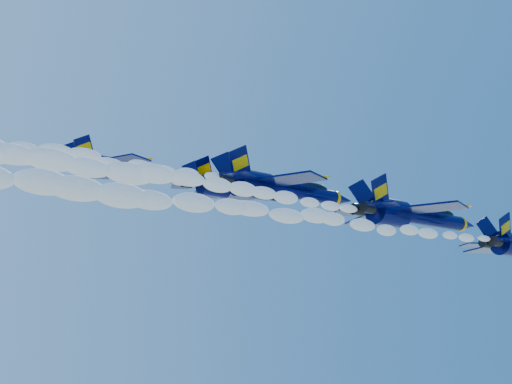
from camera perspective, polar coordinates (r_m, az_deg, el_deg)
smoke_trail_jet_lead at (r=55.52m, az=2.99°, el=-1.92°), size 50.30×1.88×1.70m
jet_second at (r=78.12m, az=12.44°, el=-1.83°), size 18.99×15.58×7.06m
smoke_trail_jet_second at (r=57.38m, az=-9.73°, el=1.46°), size 50.30×2.27×2.04m
jet_third at (r=78.30m, az=1.93°, el=0.31°), size 19.39×15.91×7.21m
jet_fourth at (r=78.88m, az=-1.56°, el=0.26°), size 15.23×12.50×5.66m
jet_fifth at (r=81.03m, az=-10.66°, el=1.85°), size 15.44×12.66×5.74m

